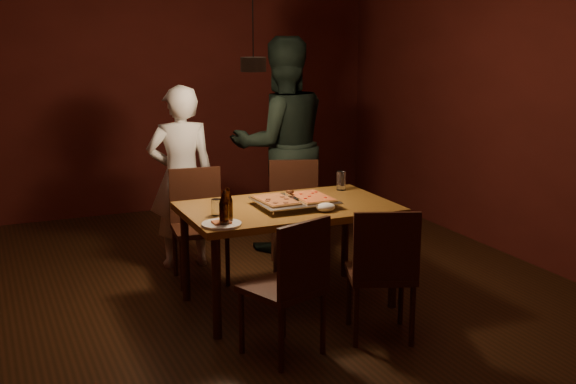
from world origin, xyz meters
name	(u,v)px	position (x,y,z in m)	size (l,w,h in m)	color
room_shell	(254,114)	(0.00, 0.00, 1.40)	(6.00, 6.00, 6.00)	#341B0E
dining_table	(288,215)	(0.20, -0.16, 0.68)	(1.50, 0.90, 0.75)	#946125
chair_far_left	(198,214)	(-0.24, 0.66, 0.54)	(0.47, 0.47, 0.49)	#38190F
chair_far_right	(295,204)	(0.62, 0.66, 0.54)	(0.54, 0.54, 0.49)	#38190F
chair_near_left	(292,276)	(-0.14, -0.99, 0.54)	(0.54, 0.54, 0.49)	#38190F
chair_near_right	(383,262)	(0.50, -0.99, 0.54)	(0.54, 0.54, 0.49)	#38190F
pizza_tray	(295,203)	(0.23, -0.20, 0.77)	(0.55, 0.45, 0.05)	silver
pizza_meat	(276,200)	(0.09, -0.18, 0.81)	(0.23, 0.36, 0.02)	maroon
pizza_cheese	(311,197)	(0.36, -0.19, 0.81)	(0.24, 0.38, 0.02)	gold
spatula	(296,197)	(0.25, -0.18, 0.81)	(0.09, 0.24, 0.04)	silver
beer_bottle_a	(224,209)	(-0.41, -0.51, 0.87)	(0.06, 0.06, 0.24)	black
beer_bottle_b	(228,206)	(-0.35, -0.43, 0.87)	(0.06, 0.06, 0.24)	black
water_glass_left	(217,207)	(-0.36, -0.21, 0.81)	(0.07, 0.07, 0.11)	silver
water_glass_right	(341,181)	(0.78, 0.14, 0.82)	(0.07, 0.07, 0.15)	silver
plate_slice	(222,224)	(-0.41, -0.47, 0.76)	(0.26, 0.26, 0.03)	white
napkin	(326,207)	(0.37, -0.42, 0.78)	(0.14, 0.11, 0.06)	white
diner_white	(181,177)	(-0.27, 1.03, 0.77)	(0.56, 0.37, 1.54)	white
diner_dark	(282,145)	(0.70, 1.14, 0.96)	(0.94, 0.73, 1.93)	black
pendant_lamp	(253,63)	(0.00, 0.00, 1.76)	(0.18, 0.18, 1.10)	black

